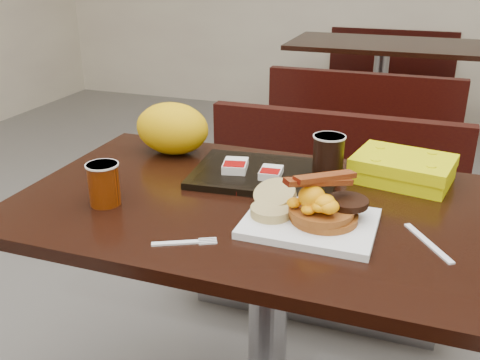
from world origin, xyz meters
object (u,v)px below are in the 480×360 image
(bench_far_n, at_px, (387,80))
(clamshell, at_px, (403,169))
(hashbrown_sleeve_right, at_px, (271,173))
(pancake_stack, at_px, (324,214))
(fork, at_px, (175,243))
(table_near, at_px, (268,333))
(hashbrown_sleeve_left, at_px, (235,166))
(tray, at_px, (265,174))
(platter, at_px, (310,223))
(bench_near_n, at_px, (321,222))
(coffee_cup_near, at_px, (104,184))
(coffee_cup_far, at_px, (328,156))
(table_far, at_px, (378,99))
(knife, at_px, (428,243))
(bench_far_s, at_px, (364,130))
(paper_bag, at_px, (172,128))

(bench_far_n, bearing_deg, clamshell, -84.81)
(bench_far_n, bearing_deg, hashbrown_sleeve_right, -90.63)
(pancake_stack, height_order, fork, pancake_stack)
(table_near, xyz_separation_m, hashbrown_sleeve_left, (-0.13, 0.13, 0.40))
(table_near, xyz_separation_m, tray, (-0.06, 0.14, 0.38))
(platter, xyz_separation_m, clamshell, (0.17, 0.33, 0.02))
(bench_near_n, bearing_deg, platter, -81.92)
(platter, distance_m, hashbrown_sleeve_left, 0.33)
(table_near, bearing_deg, tray, 112.47)
(coffee_cup_near, distance_m, hashbrown_sleeve_right, 0.41)
(hashbrown_sleeve_left, bearing_deg, table_near, -55.69)
(pancake_stack, distance_m, coffee_cup_far, 0.25)
(pancake_stack, distance_m, clamshell, 0.35)
(table_near, bearing_deg, hashbrown_sleeve_left, 136.52)
(coffee_cup_far, bearing_deg, clamshell, 22.01)
(table_far, xyz_separation_m, fork, (-0.13, -2.85, 0.38))
(table_near, height_order, bench_near_n, table_near)
(tray, height_order, clamshell, clamshell)
(pancake_stack, height_order, hashbrown_sleeve_right, pancake_stack)
(table_near, bearing_deg, knife, -12.57)
(table_far, relative_size, knife, 7.32)
(table_far, height_order, coffee_cup_far, coffee_cup_far)
(coffee_cup_near, bearing_deg, pancake_stack, 6.40)
(hashbrown_sleeve_right, bearing_deg, hashbrown_sleeve_left, 168.08)
(coffee_cup_near, distance_m, tray, 0.41)
(table_far, distance_m, coffee_cup_far, 2.47)
(table_near, distance_m, hashbrown_sleeve_right, 0.42)
(bench_far_s, relative_size, paper_bag, 4.66)
(hashbrown_sleeve_left, xyz_separation_m, coffee_cup_far, (0.23, 0.04, 0.04))
(tray, bearing_deg, fork, -104.76)
(bench_near_n, height_order, knife, knife)
(bench_far_n, height_order, paper_bag, paper_bag)
(bench_far_n, bearing_deg, table_far, -90.00)
(pancake_stack, bearing_deg, bench_near_n, 100.15)
(pancake_stack, relative_size, hashbrown_sleeve_right, 1.99)
(coffee_cup_near, bearing_deg, fork, -26.36)
(fork, distance_m, knife, 0.51)
(hashbrown_sleeve_left, xyz_separation_m, clamshell, (0.41, 0.11, 0.00))
(table_far, height_order, hashbrown_sleeve_right, hashbrown_sleeve_right)
(bench_far_n, distance_m, platter, 3.41)
(tray, bearing_deg, table_far, 83.65)
(table_far, xyz_separation_m, hashbrown_sleeve_right, (-0.03, -2.48, 0.40))
(coffee_cup_near, bearing_deg, knife, 4.37)
(tray, bearing_deg, hashbrown_sleeve_right, -52.30)
(bench_near_n, distance_m, pancake_stack, 0.89)
(bench_far_n, bearing_deg, coffee_cup_far, -88.21)
(clamshell, bearing_deg, hashbrown_sleeve_right, -147.37)
(pancake_stack, bearing_deg, bench_far_s, 94.03)
(coffee_cup_far, bearing_deg, bench_far_s, 93.24)
(bench_far_n, relative_size, platter, 3.64)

